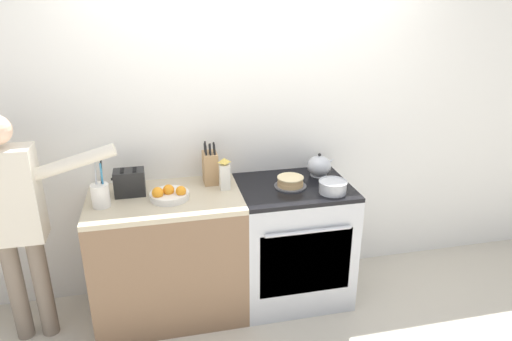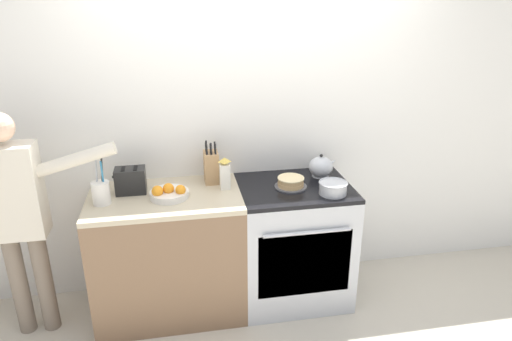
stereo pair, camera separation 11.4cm
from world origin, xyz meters
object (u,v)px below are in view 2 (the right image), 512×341
at_px(mixing_bowl, 333,188).
at_px(toaster, 131,181).
at_px(milk_carton, 225,174).
at_px(person_baker, 18,210).
at_px(layer_cake, 291,183).
at_px(tea_kettle, 321,167).
at_px(stove_range, 293,242).
at_px(utensil_crock, 101,192).
at_px(knife_block, 211,167).
at_px(fruit_bowl, 169,193).

height_order(mixing_bowl, toaster, toaster).
xyz_separation_m(milk_carton, person_baker, (-1.33, -0.11, -0.10)).
relative_size(layer_cake, person_baker, 0.15).
bearing_deg(toaster, layer_cake, -5.80).
xyz_separation_m(layer_cake, tea_kettle, (0.27, 0.16, 0.04)).
distance_m(stove_range, layer_cake, 0.49).
bearing_deg(utensil_crock, layer_cake, 1.81).
xyz_separation_m(layer_cake, mixing_bowl, (0.25, -0.16, 0.01)).
bearing_deg(mixing_bowl, tea_kettle, 86.68).
bearing_deg(person_baker, milk_carton, 12.22).
xyz_separation_m(toaster, milk_carton, (0.64, -0.05, 0.02)).
bearing_deg(person_baker, layer_cake, 8.88).
height_order(layer_cake, person_baker, person_baker).
bearing_deg(utensil_crock, stove_range, 2.50).
xyz_separation_m(tea_kettle, utensil_crock, (-1.55, -0.20, 0.01)).
bearing_deg(knife_block, fruit_bowl, -143.18).
bearing_deg(fruit_bowl, mixing_bowl, -7.17).
bearing_deg(stove_range, layer_cake, -154.61).
bearing_deg(utensil_crock, person_baker, -179.06).
distance_m(utensil_crock, toaster, 0.23).
distance_m(toaster, milk_carton, 0.65).
relative_size(layer_cake, mixing_bowl, 1.16).
xyz_separation_m(knife_block, toaster, (-0.56, -0.09, -0.03)).
xyz_separation_m(mixing_bowl, fruit_bowl, (-1.10, 0.14, -0.01)).
distance_m(tea_kettle, utensil_crock, 1.57).
xyz_separation_m(stove_range, layer_cake, (-0.04, -0.02, 0.49)).
bearing_deg(fruit_bowl, tea_kettle, 9.50).
bearing_deg(tea_kettle, layer_cake, -149.27).
height_order(layer_cake, fruit_bowl, fruit_bowl).
bearing_deg(layer_cake, fruit_bowl, -178.30).
height_order(stove_range, mixing_bowl, mixing_bowl).
bearing_deg(layer_cake, mixing_bowl, -32.80).
bearing_deg(person_baker, knife_block, 18.79).
height_order(tea_kettle, knife_block, knife_block).
bearing_deg(tea_kettle, utensil_crock, -172.55).
relative_size(milk_carton, person_baker, 0.15).
height_order(tea_kettle, utensil_crock, utensil_crock).
bearing_deg(fruit_bowl, milk_carton, 13.13).
bearing_deg(stove_range, fruit_bowl, -177.26).
xyz_separation_m(stove_range, milk_carton, (-0.49, 0.05, 0.57)).
distance_m(layer_cake, utensil_crock, 1.28).
bearing_deg(mixing_bowl, utensil_crock, 175.39).
xyz_separation_m(stove_range, knife_block, (-0.58, 0.19, 0.57)).
xyz_separation_m(mixing_bowl, utensil_crock, (-1.53, 0.12, 0.04)).
relative_size(mixing_bowl, milk_carton, 0.86).
relative_size(tea_kettle, utensil_crock, 0.69).
xyz_separation_m(stove_range, utensil_crock, (-1.31, -0.06, 0.54)).
bearing_deg(mixing_bowl, milk_carton, 162.16).
bearing_deg(layer_cake, person_baker, -178.44).
relative_size(knife_block, fruit_bowl, 1.21).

